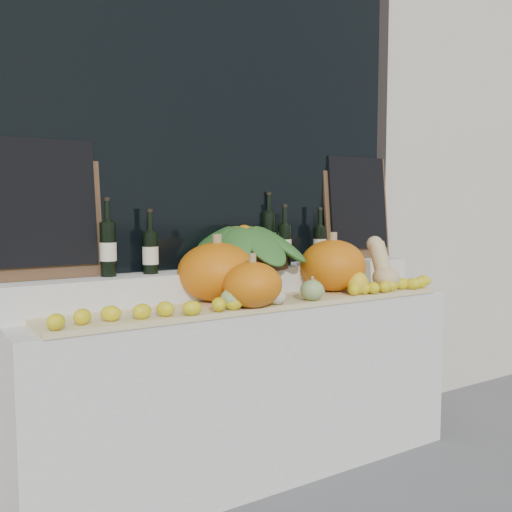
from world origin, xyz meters
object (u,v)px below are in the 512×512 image
produce_bowl (244,247)px  wine_bottle_tall (269,238)px  pumpkin_left (217,272)px  butternut_squash (383,267)px  pumpkin_right (333,265)px

produce_bowl → wine_bottle_tall: 0.23m
pumpkin_left → butternut_squash: 0.96m
pumpkin_left → produce_bowl: size_ratio=0.54×
butternut_squash → pumpkin_left: bearing=170.4°
wine_bottle_tall → produce_bowl: bearing=-157.5°
pumpkin_right → butternut_squash: size_ratio=1.21×
pumpkin_left → pumpkin_right: size_ratio=1.08×
butternut_squash → wine_bottle_tall: size_ratio=0.73×
pumpkin_left → wine_bottle_tall: 0.53m
pumpkin_right → wine_bottle_tall: 0.39m
pumpkin_right → produce_bowl: (-0.44, 0.20, 0.11)m
butternut_squash → produce_bowl: bearing=156.9°
pumpkin_left → butternut_squash: (0.94, -0.16, -0.02)m
pumpkin_left → wine_bottle_tall: (0.45, 0.23, 0.14)m
butternut_squash → produce_bowl: size_ratio=0.41×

